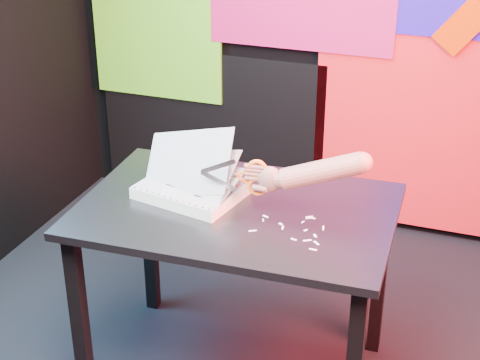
% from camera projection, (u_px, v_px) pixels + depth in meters
% --- Properties ---
extents(room, '(3.01, 3.01, 2.71)m').
position_uv_depth(room, '(253.00, 55.00, 2.24)').
color(room, black).
rests_on(room, ground).
extents(backdrop, '(2.88, 0.05, 2.08)m').
position_uv_depth(backdrop, '(360.00, 54.00, 3.63)').
color(backdrop, red).
rests_on(backdrop, ground).
extents(work_table, '(1.15, 0.79, 0.75)m').
position_uv_depth(work_table, '(237.00, 231.00, 2.67)').
color(work_table, black).
rests_on(work_table, ground).
extents(printout_stack, '(0.41, 0.33, 0.28)m').
position_uv_depth(printout_stack, '(190.00, 189.00, 2.69)').
color(printout_stack, white).
rests_on(printout_stack, work_table).
extents(scissors, '(0.24, 0.04, 0.14)m').
position_uv_depth(scissors, '(252.00, 177.00, 2.53)').
color(scissors, silver).
rests_on(scissors, printout_stack).
extents(hand_forearm, '(0.42, 0.11, 0.18)m').
position_uv_depth(hand_forearm, '(313.00, 172.00, 2.46)').
color(hand_forearm, '#8E594D').
rests_on(hand_forearm, work_table).
extents(paper_clippings, '(0.25, 0.22, 0.00)m').
position_uv_depth(paper_clippings, '(298.00, 230.00, 2.48)').
color(paper_clippings, white).
rests_on(paper_clippings, work_table).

